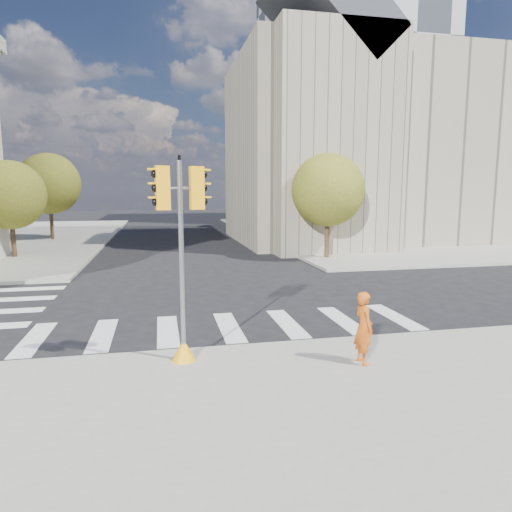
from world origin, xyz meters
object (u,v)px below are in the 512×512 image
at_px(lamp_near, 314,182).
at_px(lamp_far, 265,184).
at_px(traffic_signal, 182,276).
at_px(photographer, 364,328).

bearing_deg(lamp_near, lamp_far, 90.00).
height_order(lamp_near, lamp_far, same).
bearing_deg(lamp_far, traffic_signal, -106.27).
height_order(lamp_near, photographer, lamp_near).
height_order(lamp_far, photographer, lamp_far).
distance_m(lamp_near, traffic_signal, 21.25).
xyz_separation_m(lamp_near, photographer, (-5.60, -19.82, -3.60)).
bearing_deg(lamp_far, lamp_near, -90.00).
distance_m(lamp_far, photographer, 34.47).
xyz_separation_m(lamp_far, photographer, (-5.60, -33.82, -3.60)).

